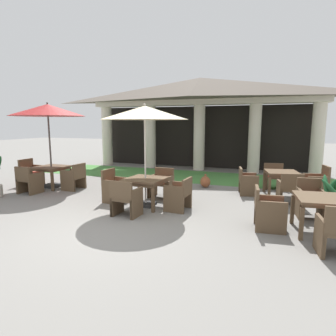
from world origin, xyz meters
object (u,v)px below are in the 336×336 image
(patio_chair_mid_left_east, at_px, (74,177))
(patio_chair_mid_right_west, at_px, (268,209))
(patio_chair_far_back_north, at_px, (274,177))
(patio_chair_far_back_east, at_px, (317,183))
(patio_table_mid_right, at_px, (323,202))
(patio_chair_mid_right_north, at_px, (310,200))
(patio_chair_far_back_west, at_px, (247,182))
(patio_chair_near_foreground_south, at_px, (126,199))
(patio_table_far_back, at_px, (282,175))
(patio_table_near_foreground, at_px, (145,182))
(patio_chair_far_back_south, at_px, (290,190))
(patio_umbrella_mid_left, at_px, (48,111))
(patio_chair_near_foreground_east, at_px, (179,194))
(patio_umbrella_near_foreground, at_px, (145,114))
(patio_chair_near_foreground_north, at_px, (161,183))
(patio_chair_near_foreground_west, at_px, (115,187))
(patio_chair_mid_left_west, at_px, (31,173))
(patio_chair_mid_left_south, at_px, (29,180))
(terracotta_urn, at_px, (205,182))
(patio_table_mid_left, at_px, (51,169))
(potted_palm_right_edge, at_px, (333,204))

(patio_chair_mid_left_east, relative_size, patio_chair_mid_right_west, 1.00)
(patio_chair_far_back_north, bearing_deg, patio_chair_far_back_east, 135.12)
(patio_table_mid_right, height_order, patio_chair_mid_right_north, patio_chair_mid_right_north)
(patio_table_mid_right, xyz_separation_m, patio_chair_far_back_west, (-1.61, 2.71, -0.25))
(patio_chair_near_foreground_south, relative_size, patio_chair_far_back_west, 1.06)
(patio_table_far_back, bearing_deg, patio_table_near_foreground, -145.46)
(patio_chair_mid_left_east, bearing_deg, patio_chair_far_back_south, -83.66)
(patio_umbrella_mid_left, bearing_deg, patio_chair_mid_right_west, -13.01)
(patio_chair_near_foreground_east, relative_size, patio_chair_mid_right_west, 0.95)
(patio_umbrella_near_foreground, relative_size, patio_chair_far_back_east, 2.84)
(patio_chair_near_foreground_east, relative_size, patio_chair_near_foreground_north, 0.97)
(patio_chair_near_foreground_east, relative_size, patio_umbrella_mid_left, 0.29)
(patio_chair_near_foreground_west, relative_size, patio_chair_mid_left_west, 0.99)
(patio_chair_near_foreground_south, relative_size, patio_chair_mid_left_south, 1.01)
(patio_chair_mid_left_east, xyz_separation_m, patio_chair_mid_right_west, (5.95, -1.56, -0.00))
(patio_chair_near_foreground_north, height_order, patio_chair_mid_right_west, patio_chair_mid_right_west)
(patio_chair_near_foreground_south, relative_size, terracotta_urn, 1.87)
(patio_table_near_foreground, xyz_separation_m, patio_chair_mid_left_east, (-2.93, 0.88, -0.22))
(patio_chair_near_foreground_south, height_order, patio_umbrella_mid_left, patio_umbrella_mid_left)
(patio_chair_mid_right_west, xyz_separation_m, patio_chair_far_back_north, (0.15, 3.95, -0.02))
(patio_umbrella_near_foreground, xyz_separation_m, patio_chair_mid_right_west, (3.02, -0.68, -1.96))
(patio_umbrella_near_foreground, distance_m, patio_chair_far_back_north, 4.98)
(patio_table_mid_left, bearing_deg, patio_table_near_foreground, -13.31)
(patio_chair_mid_left_west, height_order, patio_chair_far_back_north, patio_chair_mid_left_west)
(patio_table_near_foreground, xyz_separation_m, patio_chair_far_back_south, (3.54, 1.35, -0.22))
(patio_chair_near_foreground_south, height_order, patio_chair_mid_left_east, patio_chair_near_foreground_south)
(patio_chair_near_foreground_east, bearing_deg, patio_chair_mid_right_west, -101.83)
(patio_umbrella_mid_left, relative_size, terracotta_urn, 6.14)
(patio_chair_mid_right_west, relative_size, patio_table_far_back, 0.83)
(patio_chair_far_back_east, bearing_deg, patio_umbrella_near_foreground, 109.23)
(patio_umbrella_mid_left, bearing_deg, terracotta_urn, 19.44)
(patio_table_mid_left, xyz_separation_m, patio_chair_far_back_west, (6.27, 1.22, -0.23))
(patio_table_mid_left, xyz_separation_m, patio_chair_mid_right_north, (7.78, -0.50, -0.21))
(patio_chair_near_foreground_west, distance_m, patio_chair_mid_left_west, 3.96)
(patio_chair_far_back_west, xyz_separation_m, potted_palm_right_edge, (1.98, -1.70, -0.03))
(patio_chair_near_foreground_east, bearing_deg, patio_chair_mid_left_west, 84.30)
(patio_chair_mid_left_south, relative_size, patio_table_far_back, 0.82)
(patio_chair_near_foreground_south, bearing_deg, patio_chair_mid_left_south, 170.86)
(patio_chair_near_foreground_south, relative_size, patio_umbrella_mid_left, 0.31)
(patio_table_mid_left, distance_m, terracotta_urn, 5.19)
(patio_chair_far_back_east, bearing_deg, patio_chair_mid_right_west, 146.91)
(patio_umbrella_near_foreground, height_order, patio_chair_near_foreground_west, patio_umbrella_near_foreground)
(patio_chair_near_foreground_south, height_order, terracotta_urn, patio_chair_near_foreground_south)
(patio_chair_mid_right_west, distance_m, patio_table_far_back, 3.02)
(patio_table_near_foreground, height_order, patio_table_mid_left, patio_table_near_foreground)
(patio_chair_mid_left_west, distance_m, patio_chair_mid_right_north, 8.74)
(patio_chair_near_foreground_north, relative_size, terracotta_urn, 1.83)
(patio_chair_near_foreground_north, bearing_deg, patio_umbrella_near_foreground, 90.00)
(patio_umbrella_mid_left, xyz_separation_m, patio_chair_mid_left_south, (-0.04, -0.94, -2.12))
(patio_table_near_foreground, distance_m, potted_palm_right_edge, 4.41)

